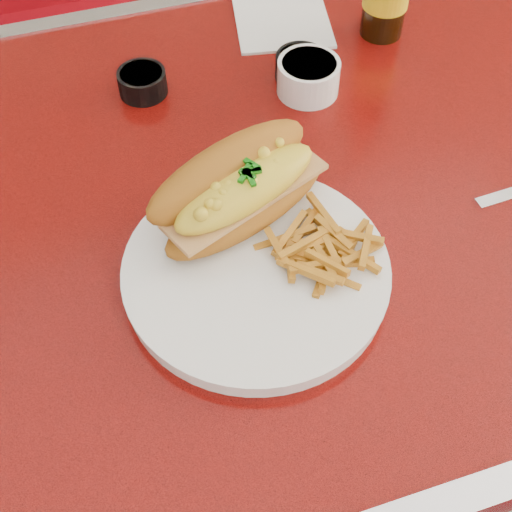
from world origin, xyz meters
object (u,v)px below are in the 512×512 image
object	(u,v)px
dinner_plate	(256,273)
fork	(287,219)
diner_table	(306,256)
gravy_ramekin	(308,76)
booth_bench_far	(180,82)
sauce_cup_right	(301,66)
sauce_cup_left	(142,81)
mac_hoagie	(239,188)

from	to	relation	value
dinner_plate	fork	distance (m)	0.07
diner_table	gravy_ramekin	distance (m)	0.24
gravy_ramekin	fork	bearing A→B (deg)	-116.00
booth_bench_far	dinner_plate	xyz separation A→B (m)	(-0.11, -0.93, 0.49)
booth_bench_far	sauce_cup_right	world-z (taller)	booth_bench_far
fork	sauce_cup_left	xyz separation A→B (m)	(-0.10, 0.28, -0.00)
sauce_cup_right	sauce_cup_left	bearing A→B (deg)	170.42
fork	booth_bench_far	bearing A→B (deg)	-22.70
sauce_cup_right	diner_table	bearing A→B (deg)	-104.93
diner_table	sauce_cup_left	world-z (taller)	sauce_cup_left
fork	sauce_cup_left	bearing A→B (deg)	0.70
booth_bench_far	gravy_ramekin	distance (m)	0.84
dinner_plate	fork	world-z (taller)	same
diner_table	sauce_cup_right	bearing A→B (deg)	75.07
diner_table	dinner_plate	xyz separation A→B (m)	(-0.11, -0.12, 0.17)
booth_bench_far	sauce_cup_left	world-z (taller)	booth_bench_far
booth_bench_far	mac_hoagie	xyz separation A→B (m)	(-0.11, -0.86, 0.54)
diner_table	gravy_ramekin	xyz separation A→B (m)	(0.05, 0.15, 0.19)
booth_bench_far	sauce_cup_right	size ratio (longest dim) A/B	13.55
booth_bench_far	gravy_ramekin	xyz separation A→B (m)	(0.05, -0.67, 0.51)
diner_table	mac_hoagie	distance (m)	0.25
booth_bench_far	sauce_cup_left	size ratio (longest dim) A/B	15.32
sauce_cup_left	sauce_cup_right	bearing A→B (deg)	-9.58
fork	sauce_cup_left	world-z (taller)	sauce_cup_left
mac_hoagie	diner_table	bearing A→B (deg)	1.15
mac_hoagie	gravy_ramekin	world-z (taller)	mac_hoagie
dinner_plate	mac_hoagie	xyz separation A→B (m)	(0.01, 0.08, 0.05)
booth_bench_far	fork	bearing A→B (deg)	-93.91
mac_hoagie	fork	distance (m)	0.07
fork	mac_hoagie	bearing A→B (deg)	41.84
sauce_cup_left	mac_hoagie	bearing A→B (deg)	-78.17
diner_table	dinner_plate	size ratio (longest dim) A/B	4.35
mac_hoagie	sauce_cup_left	xyz separation A→B (m)	(-0.05, 0.26, -0.04)
booth_bench_far	gravy_ramekin	world-z (taller)	booth_bench_far
mac_hoagie	sauce_cup_left	size ratio (longest dim) A/B	2.98
diner_table	gravy_ramekin	bearing A→B (deg)	72.49
gravy_ramekin	sauce_cup_right	size ratio (longest dim) A/B	1.15
diner_table	dinner_plate	bearing A→B (deg)	-132.30
dinner_plate	sauce_cup_right	xyz separation A→B (m)	(0.16, 0.30, 0.01)
dinner_plate	sauce_cup_right	size ratio (longest dim) A/B	3.19
diner_table	mac_hoagie	xyz separation A→B (m)	(-0.11, -0.05, 0.22)
booth_bench_far	gravy_ramekin	bearing A→B (deg)	-86.06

